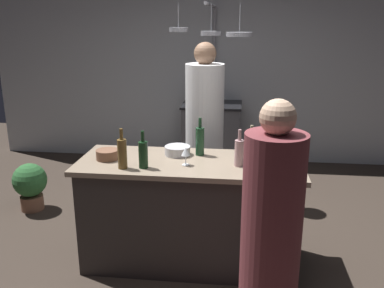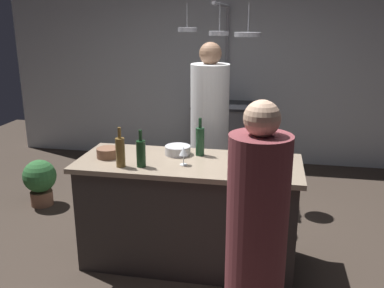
% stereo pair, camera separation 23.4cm
% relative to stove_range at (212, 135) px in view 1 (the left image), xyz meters
% --- Properties ---
extents(ground_plane, '(9.00, 9.00, 0.00)m').
position_rel_stove_range_xyz_m(ground_plane, '(0.00, -2.45, -0.45)').
color(ground_plane, '#382D26').
extents(back_wall, '(6.40, 0.16, 2.60)m').
position_rel_stove_range_xyz_m(back_wall, '(0.00, 0.40, 0.85)').
color(back_wall, '#B2B7BC').
rests_on(back_wall, ground_plane).
extents(kitchen_island, '(1.80, 0.72, 0.90)m').
position_rel_stove_range_xyz_m(kitchen_island, '(0.00, -2.45, 0.01)').
color(kitchen_island, '#332D2B').
rests_on(kitchen_island, ground_plane).
extents(stove_range, '(0.80, 0.64, 0.89)m').
position_rel_stove_range_xyz_m(stove_range, '(0.00, 0.00, 0.00)').
color(stove_range, '#47474C').
rests_on(stove_range, ground_plane).
extents(chef, '(0.38, 0.38, 1.79)m').
position_rel_stove_range_xyz_m(chef, '(0.04, -1.57, 0.38)').
color(chef, white).
rests_on(chef, ground_plane).
extents(bar_stool_right, '(0.28, 0.28, 0.68)m').
position_rel_stove_range_xyz_m(bar_stool_right, '(0.58, -3.07, -0.07)').
color(bar_stool_right, '#4C4C51').
rests_on(bar_stool_right, ground_plane).
extents(guest_right, '(0.34, 0.34, 1.61)m').
position_rel_stove_range_xyz_m(guest_right, '(0.59, -3.47, 0.30)').
color(guest_right, brown).
rests_on(guest_right, ground_plane).
extents(overhead_pot_rack, '(0.89, 1.46, 2.17)m').
position_rel_stove_range_xyz_m(overhead_pot_rack, '(0.06, -0.56, 1.21)').
color(overhead_pot_rack, gray).
rests_on(overhead_pot_rack, ground_plane).
extents(potted_plant, '(0.36, 0.36, 0.52)m').
position_rel_stove_range_xyz_m(potted_plant, '(-1.83, -1.65, -0.15)').
color(potted_plant, brown).
rests_on(potted_plant, ground_plane).
extents(pepper_mill, '(0.05, 0.05, 0.21)m').
position_rel_stove_range_xyz_m(pepper_mill, '(0.66, -2.31, 0.56)').
color(pepper_mill, '#382319').
rests_on(pepper_mill, kitchen_island).
extents(wine_bottle_green, '(0.07, 0.07, 0.32)m').
position_rel_stove_range_xyz_m(wine_bottle_green, '(0.06, -2.28, 0.58)').
color(wine_bottle_green, '#193D23').
rests_on(wine_bottle_green, kitchen_island).
extents(wine_bottle_rose, '(0.07, 0.07, 0.29)m').
position_rel_stove_range_xyz_m(wine_bottle_rose, '(0.39, -2.51, 0.56)').
color(wine_bottle_rose, '#B78C8E').
rests_on(wine_bottle_rose, kitchen_island).
extents(wine_bottle_amber, '(0.07, 0.07, 0.31)m').
position_rel_stove_range_xyz_m(wine_bottle_amber, '(-0.49, -2.67, 0.57)').
color(wine_bottle_amber, brown).
rests_on(wine_bottle_amber, kitchen_island).
extents(wine_bottle_red, '(0.07, 0.07, 0.29)m').
position_rel_stove_range_xyz_m(wine_bottle_red, '(-0.33, -2.64, 0.56)').
color(wine_bottle_red, '#143319').
rests_on(wine_bottle_red, kitchen_island).
extents(wine_bottle_white, '(0.07, 0.07, 0.30)m').
position_rel_stove_range_xyz_m(wine_bottle_white, '(0.48, -2.40, 0.57)').
color(wine_bottle_white, gray).
rests_on(wine_bottle_white, kitchen_island).
extents(wine_glass_near_right_guest, '(0.07, 0.07, 0.15)m').
position_rel_stove_range_xyz_m(wine_glass_near_right_guest, '(0.46, -2.31, 0.56)').
color(wine_glass_near_right_guest, silver).
rests_on(wine_glass_near_right_guest, kitchen_island).
extents(wine_glass_near_left_guest, '(0.07, 0.07, 0.15)m').
position_rel_stove_range_xyz_m(wine_glass_near_left_guest, '(-0.02, -2.55, 0.56)').
color(wine_glass_near_left_guest, silver).
rests_on(wine_glass_near_left_guest, kitchen_island).
extents(mixing_bowl_steel, '(0.21, 0.21, 0.07)m').
position_rel_stove_range_xyz_m(mixing_bowl_steel, '(-0.12, -2.29, 0.49)').
color(mixing_bowl_steel, '#B7B7BC').
rests_on(mixing_bowl_steel, kitchen_island).
extents(mixing_bowl_wooden, '(0.18, 0.18, 0.08)m').
position_rel_stove_range_xyz_m(mixing_bowl_wooden, '(-0.67, -2.48, 0.49)').
color(mixing_bowl_wooden, brown).
rests_on(mixing_bowl_wooden, kitchen_island).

